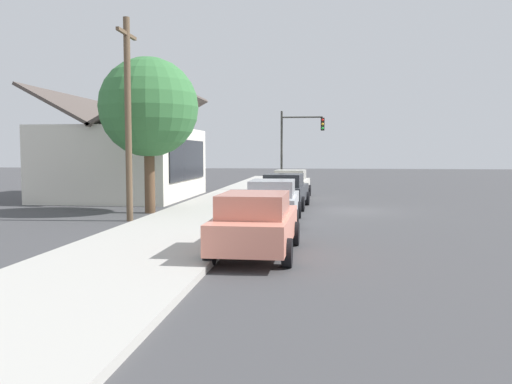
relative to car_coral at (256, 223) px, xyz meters
The scene contains 11 objects.
ground_plane 10.87m from the car_coral, 14.43° to the right, with size 120.00×120.00×0.00m, color #424244.
sidewalk_curb 10.91m from the car_coral, 15.44° to the left, with size 60.00×4.20×0.16m, color #B2AFA8.
car_coral is the anchor object (origin of this frame).
car_silver 5.98m from the car_coral, ahead, with size 4.68×1.97×1.59m.
car_charcoal 11.32m from the car_coral, ahead, with size 4.58×2.23×1.59m.
car_ivory 16.79m from the car_coral, ahead, with size 4.45×2.17×1.59m.
storefront_building 18.28m from the car_coral, 30.60° to the left, with size 9.82×7.40×5.93m.
shade_tree 10.88m from the car_coral, 32.95° to the left, with size 4.15×4.15×6.54m.
traffic_light_main 21.17m from the car_coral, ahead, with size 0.37×2.79×5.20m.
utility_pole_wooden 8.69m from the car_coral, 42.64° to the left, with size 1.80×0.24×7.50m.
fire_hydrant_red 6.52m from the car_coral, 13.31° to the left, with size 0.22×0.22×0.71m.
Camera 1 is at (-23.55, 1.11, 2.58)m, focal length 37.19 mm.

